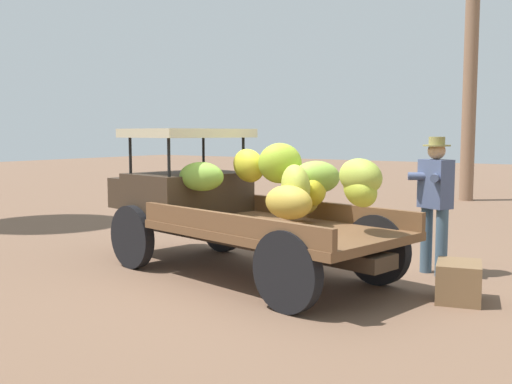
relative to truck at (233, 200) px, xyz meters
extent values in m
plane|color=brown|center=(-0.60, -0.12, -0.93)|extent=(60.00, 60.00, 0.00)
cube|color=#382A1D|center=(-0.37, 0.13, -0.46)|extent=(4.01, 1.21, 0.16)
cylinder|color=black|center=(1.21, 0.63, -0.51)|extent=(0.86, 0.30, 0.84)
cylinder|color=black|center=(0.90, -0.94, -0.51)|extent=(0.86, 0.30, 0.84)
cylinder|color=black|center=(-1.54, 1.18, -0.51)|extent=(0.86, 0.30, 0.84)
cylinder|color=black|center=(-1.85, -0.39, -0.51)|extent=(0.86, 0.30, 0.84)
cube|color=brown|center=(-0.81, 0.22, -0.28)|extent=(3.28, 2.27, 0.10)
cube|color=brown|center=(-0.66, 1.00, -0.12)|extent=(2.96, 0.66, 0.22)
cube|color=brown|center=(-0.97, -0.57, -0.12)|extent=(2.96, 0.66, 0.22)
cube|color=#382A1D|center=(0.86, -0.11, 0.05)|extent=(1.37, 1.71, 0.55)
cube|color=#382A1D|center=(1.74, -0.29, -0.01)|extent=(0.89, 1.18, 0.44)
cylinder|color=black|center=(1.41, 0.43, 0.60)|extent=(0.04, 0.04, 0.55)
cylinder|color=black|center=(1.16, -0.83, 0.60)|extent=(0.04, 0.04, 0.55)
cylinder|color=black|center=(0.55, 0.61, 0.60)|extent=(0.04, 0.04, 0.55)
cylinder|color=black|center=(0.30, -0.66, 0.60)|extent=(0.04, 0.04, 0.55)
cube|color=#BCB18F|center=(0.86, -0.11, 0.87)|extent=(1.49, 1.73, 0.12)
ellipsoid|color=gold|center=(-0.07, -0.27, 0.44)|extent=(0.65, 0.62, 0.53)
ellipsoid|color=#95B42B|center=(-0.60, -0.20, 0.49)|extent=(0.75, 0.75, 0.61)
ellipsoid|color=#83B13C|center=(0.24, 0.34, 0.32)|extent=(0.67, 0.50, 0.40)
ellipsoid|color=#8CB43F|center=(-1.08, -0.27, 0.33)|extent=(0.75, 0.72, 0.49)
ellipsoid|color=#B4C236|center=(-1.88, 0.20, 0.25)|extent=(0.76, 0.79, 0.49)
ellipsoid|color=yellow|center=(-1.03, -0.26, 0.19)|extent=(0.61, 0.64, 0.46)
ellipsoid|color=#A9BC42|center=(-1.90, 0.24, 0.40)|extent=(0.77, 0.74, 0.52)
ellipsoid|color=gold|center=(-0.87, -0.24, 0.04)|extent=(0.64, 0.63, 0.51)
ellipsoid|color=#B3BB43|center=(-1.02, 0.13, 0.25)|extent=(0.64, 0.64, 0.54)
ellipsoid|color=gold|center=(-1.08, 0.39, 0.08)|extent=(0.73, 0.56, 0.42)
cylinder|color=#445D72|center=(-2.36, -1.22, -0.50)|extent=(0.15, 0.15, 0.86)
cylinder|color=#445D72|center=(-2.13, -1.34, -0.50)|extent=(0.15, 0.15, 0.86)
cube|color=#4A5579|center=(-2.25, -1.28, 0.23)|extent=(0.47, 0.40, 0.62)
cylinder|color=#4A5579|center=(-2.29, -1.14, 0.32)|extent=(0.18, 0.41, 0.10)
cylinder|color=#4A5579|center=(-2.11, -1.24, 0.32)|extent=(0.41, 0.26, 0.10)
sphere|color=tan|center=(-2.25, -1.28, 0.65)|extent=(0.22, 0.22, 0.22)
cylinder|color=olive|center=(-2.25, -1.28, 0.72)|extent=(0.34, 0.34, 0.02)
cylinder|color=olive|center=(-2.25, -1.28, 0.78)|extent=(0.20, 0.20, 0.10)
cube|color=brown|center=(-2.85, -0.23, -0.72)|extent=(0.58, 0.67, 0.42)
cylinder|color=#8A674E|center=(-0.34, -10.10, 3.75)|extent=(0.36, 0.36, 9.35)
camera|label=1|loc=(-4.56, 6.18, 0.88)|focal=41.64mm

